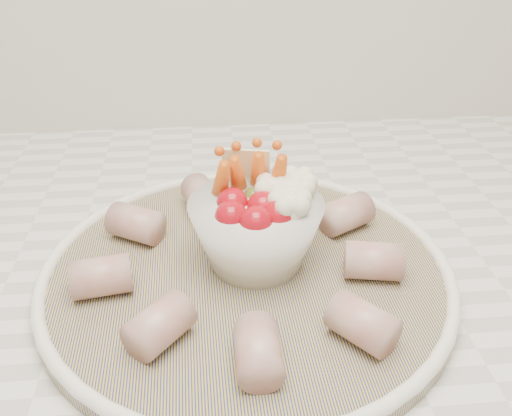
{
  "coord_description": "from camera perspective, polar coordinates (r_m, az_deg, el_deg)",
  "views": [
    {
      "loc": [
        0.08,
        0.97,
        1.25
      ],
      "look_at": [
        0.12,
        1.39,
        0.99
      ],
      "focal_mm": 40.0,
      "sensor_mm": 36.0,
      "label": 1
    }
  ],
  "objects": [
    {
      "name": "veggie_bowl",
      "position": [
        0.51,
        0.22,
        -1.58
      ],
      "size": [
        0.12,
        0.12,
        0.1
      ],
      "color": "white",
      "rests_on": "serving_platter"
    },
    {
      "name": "serving_platter",
      "position": [
        0.52,
        -0.94,
        -6.5
      ],
      "size": [
        0.38,
        0.38,
        0.02
      ],
      "color": "navy",
      "rests_on": "kitchen_counter"
    },
    {
      "name": "cured_meat_rolls",
      "position": [
        0.51,
        -0.96,
        -4.63
      ],
      "size": [
        0.29,
        0.29,
        0.03
      ],
      "color": "#A34F4A",
      "rests_on": "serving_platter"
    }
  ]
}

